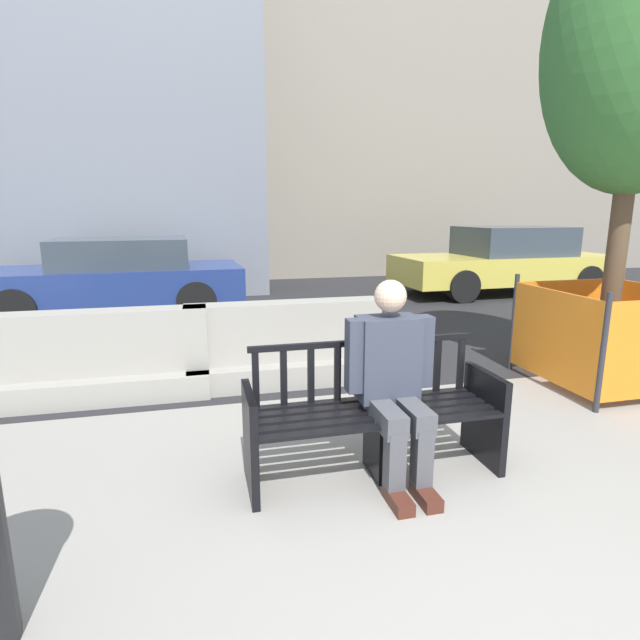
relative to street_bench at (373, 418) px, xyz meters
name	(u,v)px	position (x,y,z in m)	size (l,w,h in m)	color
ground_plane	(492,601)	(0.15, -1.23, -0.40)	(200.00, 200.00, 0.00)	gray
street_asphalt	(259,295)	(0.15, 7.47, -0.39)	(120.00, 12.00, 0.01)	#28282B
street_bench	(373,418)	(0.00, 0.00, 0.00)	(1.69, 0.53, 0.88)	black
seated_person	(393,377)	(0.11, -0.06, 0.29)	(0.58, 0.72, 1.31)	#383D4C
jersey_barrier_centre	(285,349)	(-0.24, 2.00, -0.06)	(2.00, 0.68, 0.84)	#9E998E
jersey_barrier_left	(100,363)	(-2.03, 1.95, -0.06)	(2.00, 0.69, 0.84)	#9E998E
construction_fence	(606,332)	(2.91, 1.14, 0.14)	(1.32, 1.32, 1.08)	#2D2D33
car_taxi_near	(506,261)	(5.38, 6.55, 0.30)	(4.73, 1.98, 1.42)	#DBC64C
car_sedan_mid	(116,277)	(-2.43, 6.01, 0.26)	(4.30, 2.00, 1.30)	navy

